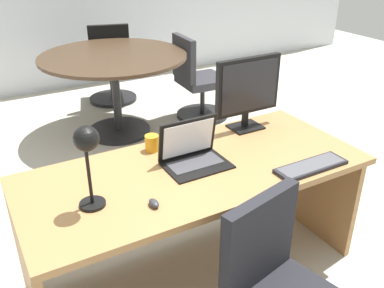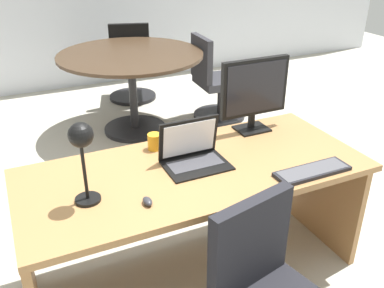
% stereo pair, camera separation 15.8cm
% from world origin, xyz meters
% --- Properties ---
extents(ground, '(12.00, 12.00, 0.00)m').
position_xyz_m(ground, '(0.00, 1.50, 0.00)').
color(ground, '#B7B2A3').
extents(desk, '(1.84, 0.80, 0.72)m').
position_xyz_m(desk, '(0.00, 0.05, 0.52)').
color(desk, '#9E7042').
rests_on(desk, ground).
extents(monitor, '(0.44, 0.16, 0.45)m').
position_xyz_m(monitor, '(0.53, 0.28, 0.98)').
color(monitor, black).
rests_on(monitor, desk).
extents(laptop, '(0.34, 0.25, 0.24)m').
position_xyz_m(laptop, '(0.01, 0.07, 0.79)').
color(laptop, black).
rests_on(laptop, desk).
extents(keyboard, '(0.41, 0.13, 0.02)m').
position_xyz_m(keyboard, '(0.52, -0.31, 0.73)').
color(keyboard, black).
rests_on(keyboard, desk).
extents(mouse, '(0.04, 0.07, 0.03)m').
position_xyz_m(mouse, '(-0.34, -0.21, 0.74)').
color(mouse, '#2D2D33').
rests_on(mouse, desk).
extents(desk_lamp, '(0.12, 0.14, 0.41)m').
position_xyz_m(desk_lamp, '(-0.58, -0.10, 1.02)').
color(desk_lamp, black).
rests_on(desk_lamp, desk).
extents(coffee_mug, '(0.10, 0.08, 0.09)m').
position_xyz_m(coffee_mug, '(-0.12, 0.29, 0.77)').
color(coffee_mug, orange).
rests_on(coffee_mug, desk).
extents(meeting_table, '(1.38, 1.38, 0.80)m').
position_xyz_m(meeting_table, '(0.31, 2.09, 0.61)').
color(meeting_table, black).
rests_on(meeting_table, ground).
extents(meeting_chair_near, '(0.56, 0.56, 0.90)m').
position_xyz_m(meeting_chair_near, '(1.20, 2.04, 0.36)').
color(meeting_chair_near, black).
rests_on(meeting_chair_near, ground).
extents(meeting_chair_far, '(0.57, 0.59, 0.94)m').
position_xyz_m(meeting_chair_far, '(0.56, 2.94, 0.38)').
color(meeting_chair_far, black).
rests_on(meeting_chair_far, ground).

